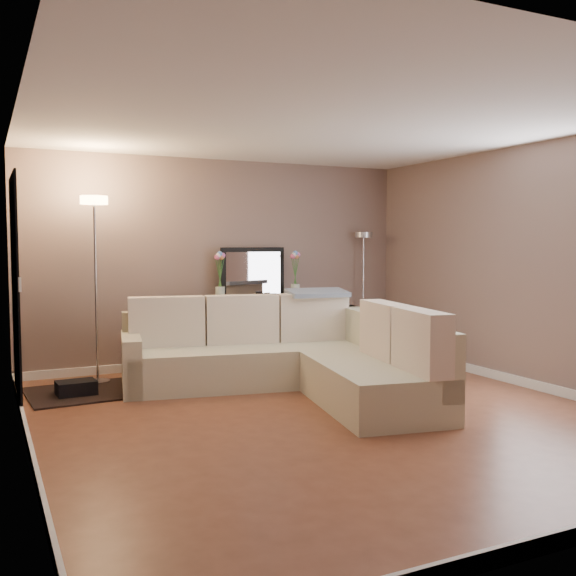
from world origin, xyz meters
name	(u,v)px	position (x,y,z in m)	size (l,w,h in m)	color
floor	(326,416)	(0.00, 0.00, -0.01)	(5.00, 5.50, 0.01)	brown
ceiling	(327,122)	(0.00, 0.00, 2.60)	(5.00, 5.50, 0.01)	white
wall_back	(222,263)	(0.00, 2.76, 1.30)	(5.00, 0.02, 2.60)	gray
wall_left	(21,278)	(-2.51, 0.00, 1.30)	(0.02, 5.50, 2.60)	gray
wall_right	(535,267)	(2.51, 0.00, 1.30)	(0.02, 5.50, 2.60)	gray
baseboard_back	(223,360)	(0.00, 2.73, 0.05)	(5.00, 0.03, 0.10)	white
baseboard_left	(30,447)	(-2.48, 0.00, 0.05)	(0.03, 5.50, 0.10)	white
baseboard_right	(530,384)	(2.48, 0.00, 0.05)	(0.03, 5.50, 0.10)	white
doorway	(15,290)	(-2.48, 1.70, 1.10)	(0.02, 1.20, 2.20)	black
switch_plate	(20,285)	(-2.48, 0.85, 1.20)	(0.02, 0.08, 0.12)	white
sectional_sofa	(292,357)	(0.15, 1.02, 0.36)	(2.86, 3.07, 0.96)	beige
throw_blanket	(317,293)	(0.76, 1.59, 0.97)	(0.69, 0.40, 0.05)	gray
console_table	(253,331)	(0.30, 2.46, 0.44)	(1.28, 0.44, 0.78)	black
leaning_mirror	(253,275)	(0.37, 2.62, 1.15)	(0.89, 0.11, 0.70)	black
table_decor	(260,301)	(0.39, 2.42, 0.82)	(0.54, 0.13, 0.13)	gold
flower_vase_left	(220,283)	(-0.15, 2.42, 1.07)	(0.15, 0.13, 0.67)	silver
flower_vase_right	(295,280)	(0.92, 2.50, 1.07)	(0.15, 0.13, 0.67)	silver
floor_lamp_lit	(95,252)	(-1.65, 2.24, 1.45)	(0.31, 0.31, 2.06)	silver
floor_lamp_unlit	(363,268)	(2.00, 2.57, 1.20)	(0.30, 0.30, 1.70)	silver
charcoal_rug	(96,391)	(-1.73, 1.84, 0.01)	(1.34, 1.01, 0.02)	black
black_bag	(76,393)	(-1.94, 1.73, 0.03)	(0.38, 0.27, 0.25)	black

